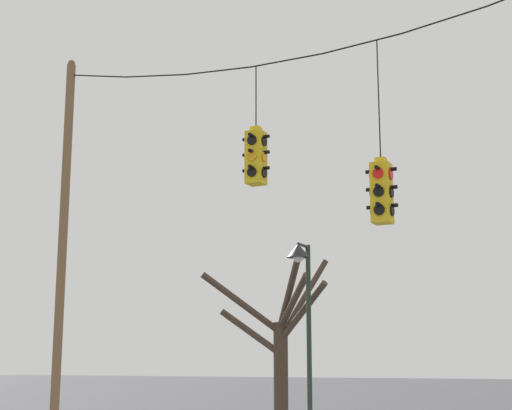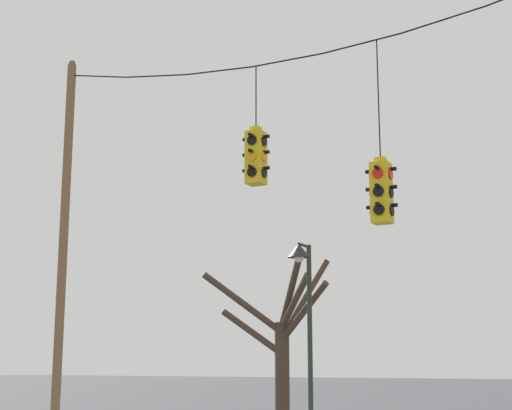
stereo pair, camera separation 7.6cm
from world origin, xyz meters
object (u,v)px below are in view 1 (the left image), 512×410
object	(u,v)px
traffic_light_near_left_pole	(256,157)
bare_tree	(280,345)
street_lamp	(302,288)
utility_pole_left	(62,253)
traffic_light_near_right_pole	(382,191)

from	to	relation	value
traffic_light_near_left_pole	bare_tree	bearing A→B (deg)	111.48
street_lamp	bare_tree	xyz separation A→B (m)	(-2.14, 3.34, -1.26)
utility_pole_left	bare_tree	world-z (taller)	utility_pole_left
traffic_light_near_left_pole	bare_tree	world-z (taller)	traffic_light_near_left_pole
traffic_light_near_right_pole	utility_pole_left	bearing A→B (deg)	-180.00
traffic_light_near_right_pole	bare_tree	bearing A→B (deg)	126.55
traffic_light_near_left_pole	street_lamp	world-z (taller)	traffic_light_near_left_pole
traffic_light_near_right_pole	street_lamp	xyz separation A→B (m)	(-3.30, 3.99, -1.27)
bare_tree	traffic_light_near_left_pole	bearing A→B (deg)	-68.52
street_lamp	bare_tree	size ratio (longest dim) A/B	0.96
traffic_light_near_right_pole	street_lamp	distance (m)	5.33
traffic_light_near_left_pole	street_lamp	bearing A→B (deg)	100.57
utility_pole_left	street_lamp	xyz separation A→B (m)	(4.05, 3.99, -0.59)
traffic_light_near_left_pole	street_lamp	distance (m)	4.63
street_lamp	bare_tree	bearing A→B (deg)	122.64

